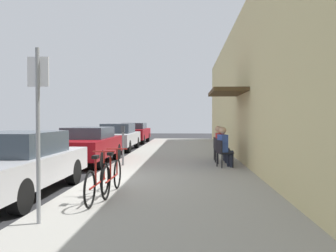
{
  "coord_description": "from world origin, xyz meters",
  "views": [
    {
      "loc": [
        2.61,
        -8.39,
        1.68
      ],
      "look_at": [
        1.6,
        8.71,
        1.31
      ],
      "focal_mm": 35.96,
      "sensor_mm": 36.0,
      "label": 1
    }
  ],
  "objects_px": {
    "cafe_chair_0": "(223,152)",
    "cafe_chair_1": "(220,149)",
    "parked_car_3": "(134,132)",
    "street_sign": "(38,121)",
    "seated_patron_0": "(224,146)",
    "parking_meter": "(123,142)",
    "seated_patron_2": "(220,142)",
    "bicycle_1": "(112,176)",
    "seated_patron_1": "(221,143)",
    "cafe_chair_2": "(218,147)",
    "bicycle_0": "(98,182)",
    "parked_car_1": "(88,144)",
    "parked_car_0": "(17,163)",
    "parked_car_2": "(118,137)"
  },
  "relations": [
    {
      "from": "street_sign",
      "to": "cafe_chair_1",
      "type": "height_order",
      "value": "street_sign"
    },
    {
      "from": "parked_car_0",
      "to": "street_sign",
      "type": "relative_size",
      "value": 1.69
    },
    {
      "from": "cafe_chair_2",
      "to": "cafe_chair_1",
      "type": "bearing_deg",
      "value": -89.92
    },
    {
      "from": "parked_car_3",
      "to": "bicycle_0",
      "type": "relative_size",
      "value": 2.57
    },
    {
      "from": "bicycle_0",
      "to": "seated_patron_0",
      "type": "relative_size",
      "value": 1.33
    },
    {
      "from": "seated_patron_2",
      "to": "bicycle_1",
      "type": "bearing_deg",
      "value": -115.97
    },
    {
      "from": "bicycle_1",
      "to": "cafe_chair_1",
      "type": "bearing_deg",
      "value": 61.46
    },
    {
      "from": "parked_car_1",
      "to": "cafe_chair_0",
      "type": "height_order",
      "value": "parked_car_1"
    },
    {
      "from": "cafe_chair_1",
      "to": "seated_patron_1",
      "type": "height_order",
      "value": "seated_patron_1"
    },
    {
      "from": "cafe_chair_1",
      "to": "parked_car_1",
      "type": "bearing_deg",
      "value": 173.91
    },
    {
      "from": "bicycle_1",
      "to": "seated_patron_1",
      "type": "distance_m",
      "value": 5.65
    },
    {
      "from": "parked_car_0",
      "to": "parked_car_2",
      "type": "distance_m",
      "value": 10.57
    },
    {
      "from": "seated_patron_1",
      "to": "parking_meter",
      "type": "bearing_deg",
      "value": -167.92
    },
    {
      "from": "cafe_chair_0",
      "to": "seated_patron_0",
      "type": "distance_m",
      "value": 0.2
    },
    {
      "from": "cafe_chair_1",
      "to": "seated_patron_2",
      "type": "relative_size",
      "value": 0.67
    },
    {
      "from": "parked_car_1",
      "to": "parking_meter",
      "type": "distance_m",
      "value": 1.98
    },
    {
      "from": "parked_car_3",
      "to": "cafe_chair_2",
      "type": "xyz_separation_m",
      "value": [
        4.82,
        -10.54,
        -0.11
      ]
    },
    {
      "from": "seated_patron_1",
      "to": "seated_patron_2",
      "type": "relative_size",
      "value": 1.0
    },
    {
      "from": "cafe_chair_2",
      "to": "parked_car_0",
      "type": "bearing_deg",
      "value": -131.76
    },
    {
      "from": "street_sign",
      "to": "bicycle_0",
      "type": "bearing_deg",
      "value": 70.05
    },
    {
      "from": "parked_car_3",
      "to": "seated_patron_1",
      "type": "height_order",
      "value": "seated_patron_1"
    },
    {
      "from": "street_sign",
      "to": "seated_patron_1",
      "type": "height_order",
      "value": "street_sign"
    },
    {
      "from": "parking_meter",
      "to": "cafe_chair_2",
      "type": "distance_m",
      "value": 3.57
    },
    {
      "from": "parked_car_3",
      "to": "street_sign",
      "type": "distance_m",
      "value": 18.25
    },
    {
      "from": "seated_patron_2",
      "to": "cafe_chair_2",
      "type": "bearing_deg",
      "value": -176.57
    },
    {
      "from": "parked_car_0",
      "to": "parking_meter",
      "type": "xyz_separation_m",
      "value": [
        1.55,
        4.01,
        0.17
      ]
    },
    {
      "from": "seated_patron_2",
      "to": "bicycle_0",
      "type": "bearing_deg",
      "value": -114.76
    },
    {
      "from": "bicycle_1",
      "to": "cafe_chair_2",
      "type": "bearing_deg",
      "value": 64.51
    },
    {
      "from": "parked_car_3",
      "to": "cafe_chair_2",
      "type": "height_order",
      "value": "parked_car_3"
    },
    {
      "from": "parked_car_0",
      "to": "parked_car_3",
      "type": "relative_size",
      "value": 1.0
    },
    {
      "from": "parked_car_2",
      "to": "bicycle_1",
      "type": "xyz_separation_m",
      "value": [
        2.15,
        -10.78,
        -0.25
      ]
    },
    {
      "from": "cafe_chair_0",
      "to": "seated_patron_2",
      "type": "relative_size",
      "value": 0.67
    },
    {
      "from": "seated_patron_0",
      "to": "seated_patron_1",
      "type": "relative_size",
      "value": 1.0
    },
    {
      "from": "bicycle_0",
      "to": "seated_patron_2",
      "type": "height_order",
      "value": "seated_patron_2"
    },
    {
      "from": "parked_car_0",
      "to": "parked_car_2",
      "type": "bearing_deg",
      "value": 90.0
    },
    {
      "from": "parked_car_0",
      "to": "cafe_chair_1",
      "type": "relative_size",
      "value": 5.06
    },
    {
      "from": "parked_car_1",
      "to": "cafe_chair_1",
      "type": "height_order",
      "value": "parked_car_1"
    },
    {
      "from": "parked_car_3",
      "to": "bicycle_1",
      "type": "relative_size",
      "value": 2.57
    },
    {
      "from": "bicycle_1",
      "to": "seated_patron_1",
      "type": "height_order",
      "value": "seated_patron_1"
    },
    {
      "from": "parked_car_1",
      "to": "seated_patron_1",
      "type": "relative_size",
      "value": 3.41
    },
    {
      "from": "bicycle_0",
      "to": "seated_patron_0",
      "type": "xyz_separation_m",
      "value": [
        2.87,
        4.61,
        0.34
      ]
    },
    {
      "from": "cafe_chair_0",
      "to": "cafe_chair_1",
      "type": "bearing_deg",
      "value": 90.2
    },
    {
      "from": "parked_car_3",
      "to": "bicycle_0",
      "type": "bearing_deg",
      "value": -83.16
    },
    {
      "from": "bicycle_0",
      "to": "cafe_chair_2",
      "type": "relative_size",
      "value": 1.97
    },
    {
      "from": "seated_patron_0",
      "to": "parking_meter",
      "type": "bearing_deg",
      "value": 176.2
    },
    {
      "from": "parked_car_1",
      "to": "seated_patron_2",
      "type": "bearing_deg",
      "value": 2.12
    },
    {
      "from": "cafe_chair_0",
      "to": "seated_patron_0",
      "type": "xyz_separation_m",
      "value": [
        0.06,
        0.02,
        0.19
      ]
    },
    {
      "from": "parked_car_3",
      "to": "parked_car_0",
      "type": "bearing_deg",
      "value": -90.0
    },
    {
      "from": "bicycle_1",
      "to": "seated_patron_2",
      "type": "height_order",
      "value": "seated_patron_2"
    },
    {
      "from": "parked_car_0",
      "to": "parking_meter",
      "type": "height_order",
      "value": "parking_meter"
    }
  ]
}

